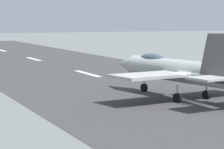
{
  "coord_description": "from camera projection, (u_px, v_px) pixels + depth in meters",
  "views": [
    {
      "loc": [
        -36.68,
        22.95,
        6.82
      ],
      "look_at": [
        3.22,
        5.77,
        2.2
      ],
      "focal_mm": 85.95,
      "sensor_mm": 36.0,
      "label": 1
    }
  ],
  "objects": [
    {
      "name": "fighter_jet",
      "position": [
        178.0,
        70.0,
        45.32
      ],
      "size": [
        17.19,
        13.92,
        5.62
      ],
      "color": "#A8ACA7",
      "rests_on": "ground"
    },
    {
      "name": "runway_strip",
      "position": [
        193.0,
        102.0,
        43.23
      ],
      "size": [
        240.0,
        26.0,
        0.02
      ],
      "color": "#393939",
      "rests_on": "ground"
    },
    {
      "name": "crew_person",
      "position": [
        176.0,
        67.0,
        65.22
      ],
      "size": [
        0.33,
        0.7,
        1.7
      ],
      "color": "#1E2338",
      "rests_on": "ground"
    },
    {
      "name": "ground_plane",
      "position": [
        193.0,
        102.0,
        43.24
      ],
      "size": [
        400.0,
        400.0,
        0.0
      ],
      "primitive_type": "plane",
      "color": "slate"
    }
  ]
}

